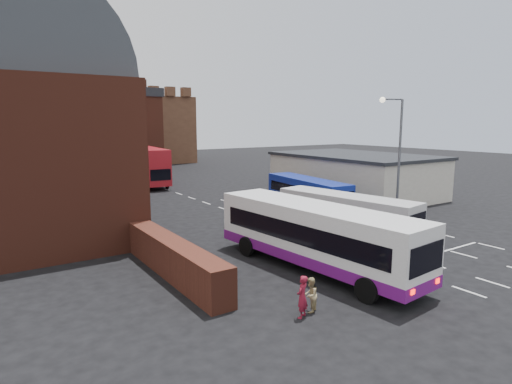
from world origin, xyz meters
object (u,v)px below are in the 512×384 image
bus_red_double (147,165)px  pedestrian_red (302,297)px  bus_white_outbound (315,232)px  pedestrian_beige (311,295)px  bus_blue (307,191)px  street_lamp (396,148)px  bus_white_inbound (346,211)px

bus_red_double → pedestrian_red: bearing=84.4°
bus_white_outbound → pedestrian_beige: size_ratio=8.71×
bus_blue → street_lamp: size_ratio=1.08×
bus_blue → pedestrian_red: (-13.87, -15.91, -0.74)m
bus_red_double → pedestrian_beige: (-6.76, -37.47, -1.68)m
bus_white_outbound → bus_white_inbound: 7.43m
bus_white_outbound → pedestrian_red: size_ratio=7.32×
pedestrian_red → pedestrian_beige: size_ratio=1.19×
bus_white_inbound → bus_red_double: (-3.06, 29.73, 0.78)m
bus_red_double → street_lamp: bearing=112.3°
bus_white_outbound → bus_red_double: (3.22, 33.70, 0.42)m
bus_white_outbound → pedestrian_beige: (-3.54, -3.78, -1.26)m
bus_white_outbound → pedestrian_red: bearing=-141.2°
bus_white_outbound → bus_blue: size_ratio=1.24×
bus_white_outbound → pedestrian_red: (-4.14, -3.98, -1.12)m
bus_blue → street_lamp: street_lamp is taller
bus_red_double → street_lamp: street_lamp is taller
bus_white_inbound → bus_blue: 8.68m
bus_white_inbound → pedestrian_beige: size_ratio=7.17×
street_lamp → pedestrian_beige: 18.38m
bus_blue → pedestrian_red: size_ratio=5.92×
bus_white_inbound → pedestrian_red: size_ratio=6.02×
bus_white_inbound → street_lamp: street_lamp is taller
street_lamp → pedestrian_red: street_lamp is taller
bus_white_outbound → bus_blue: 15.40m
bus_white_inbound → street_lamp: size_ratio=1.10×
bus_white_outbound → street_lamp: bearing=16.1°
bus_blue → pedestrian_beige: 20.58m
pedestrian_beige → bus_red_double: bearing=-132.8°
bus_white_inbound → bus_blue: (3.45, 7.96, -0.02)m
bus_white_inbound → pedestrian_beige: bus_white_inbound is taller
pedestrian_red → bus_white_inbound: bearing=-170.8°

